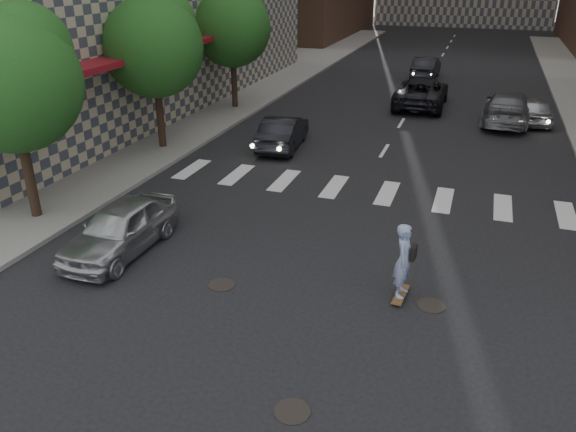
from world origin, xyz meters
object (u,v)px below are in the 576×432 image
at_px(tree_c, 234,24).
at_px(skateboarder, 404,261).
at_px(traffic_car_a, 283,132).
at_px(traffic_car_e, 426,68).
at_px(traffic_car_b, 508,108).
at_px(tree_a, 14,75).
at_px(tree_b, 156,42).
at_px(traffic_car_d, 533,110).
at_px(silver_sedan, 120,228).
at_px(traffic_car_c, 421,92).

height_order(tree_c, skateboarder, tree_c).
distance_m(tree_c, traffic_car_a, 8.83).
bearing_deg(traffic_car_e, traffic_car_b, 117.29).
height_order(tree_a, tree_b, same).
bearing_deg(tree_b, tree_c, 90.00).
bearing_deg(traffic_car_b, traffic_car_d, -151.39).
bearing_deg(traffic_car_d, tree_c, 1.26).
relative_size(silver_sedan, traffic_car_a, 0.98).
xyz_separation_m(tree_a, traffic_car_b, (14.62, 17.59, -3.83)).
bearing_deg(skateboarder, traffic_car_a, 127.27).
xyz_separation_m(skateboarder, silver_sedan, (-8.07, -0.12, -0.34)).
distance_m(tree_a, traffic_car_a, 11.73).
bearing_deg(tree_c, skateboarder, -54.85).
xyz_separation_m(tree_b, traffic_car_e, (9.20, 20.86, -3.89)).
height_order(tree_b, tree_c, same).
relative_size(silver_sedan, traffic_car_c, 0.72).
xyz_separation_m(traffic_car_c, traffic_car_d, (5.94, -1.76, -0.14)).
bearing_deg(traffic_car_c, skateboarder, 95.11).
xyz_separation_m(tree_c, skateboarder, (11.98, -17.02, -3.58)).
distance_m(skateboarder, traffic_car_c, 21.04).
xyz_separation_m(tree_a, traffic_car_e, (9.20, 28.86, -3.89)).
bearing_deg(traffic_car_a, traffic_car_d, -148.79).
distance_m(tree_b, silver_sedan, 10.68).
bearing_deg(tree_a, traffic_car_d, 48.83).
distance_m(traffic_car_a, traffic_car_e, 19.46).
bearing_deg(traffic_car_b, tree_b, 37.71).
bearing_deg(traffic_car_a, silver_sedan, 78.26).
distance_m(tree_a, traffic_car_e, 30.54).
xyz_separation_m(tree_a, skateboarder, (11.98, -1.02, -3.58)).
distance_m(tree_c, traffic_car_e, 16.29).
height_order(tree_a, traffic_car_b, tree_a).
bearing_deg(silver_sedan, tree_b, 114.03).
distance_m(tree_c, traffic_car_c, 11.34).
xyz_separation_m(tree_b, traffic_car_b, (14.62, 9.59, -3.83)).
height_order(tree_a, traffic_car_d, tree_a).
relative_size(skateboarder, traffic_car_a, 0.46).
relative_size(tree_c, traffic_car_d, 1.63).
relative_size(tree_c, traffic_car_e, 1.44).
height_order(tree_c, traffic_car_c, tree_c).
bearing_deg(tree_b, silver_sedan, -66.80).
xyz_separation_m(skateboarder, traffic_car_e, (-2.78, 29.88, -0.31)).
xyz_separation_m(tree_b, silver_sedan, (3.92, -9.14, -3.91)).
bearing_deg(traffic_car_a, traffic_car_b, -147.32).
xyz_separation_m(skateboarder, traffic_car_a, (-6.98, 10.88, -0.34)).
bearing_deg(tree_a, silver_sedan, -16.18).
distance_m(tree_a, skateboarder, 12.55).
bearing_deg(silver_sedan, traffic_car_d, 59.03).
xyz_separation_m(traffic_car_a, traffic_car_b, (9.62, 7.73, 0.10)).
relative_size(tree_b, traffic_car_b, 1.17).
bearing_deg(tree_c, traffic_car_b, 6.22).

